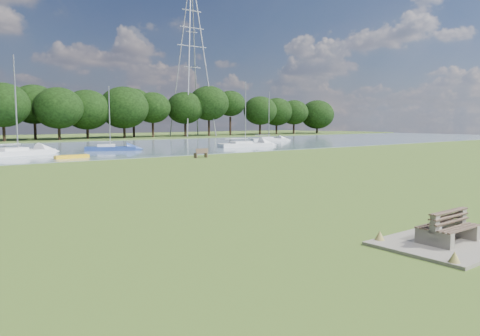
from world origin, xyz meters
TOP-DOWN VIEW (x-y plane):
  - ground at (0.00, 0.00)m, footprint 220.00×220.00m
  - river at (0.00, 42.00)m, footprint 220.00×40.00m
  - concrete_pad at (0.00, -14.00)m, footprint 4.20×3.20m
  - bench_pair at (-0.00, -14.00)m, footprint 1.94×1.15m
  - riverbank_bench at (12.30, 18.63)m, footprint 1.60×0.61m
  - kayak at (1.51, 25.51)m, footprint 3.37×0.98m
  - pylon at (43.60, 70.00)m, footprint 7.59×5.32m
  - tree_line at (8.34, 68.00)m, footprint 159.18×9.23m
  - sailboat_0 at (-1.92, 32.63)m, footprint 8.08×4.84m
  - sailboat_1 at (27.27, 30.33)m, footprint 8.01×3.57m
  - sailboat_2 at (-1.05, 36.36)m, footprint 6.24×2.80m
  - sailboat_4 at (9.05, 34.28)m, footprint 6.22×3.96m
  - sailboat_8 at (41.32, 41.25)m, footprint 6.75×3.75m

SIDE VIEW (x-z plane):
  - ground at x=0.00m, z-range 0.00..0.00m
  - river at x=0.00m, z-range -0.05..0.05m
  - concrete_pad at x=0.00m, z-range 0.00..0.10m
  - kayak at x=1.51m, z-range 0.05..0.38m
  - sailboat_2 at x=-1.05m, z-range -3.43..4.32m
  - riverbank_bench at x=12.30m, z-range 0.00..0.97m
  - sailboat_4 at x=9.05m, z-range -3.44..4.48m
  - bench_pair at x=0.00m, z-range 0.00..1.05m
  - sailboat_8 at x=41.32m, z-range -3.85..4.92m
  - sailboat_1 at x=27.27m, z-range -4.02..5.09m
  - sailboat_0 at x=-1.92m, z-range -4.73..5.89m
  - tree_line at x=8.34m, z-range 1.03..12.21m
  - pylon at x=43.60m, z-range 4.28..37.47m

